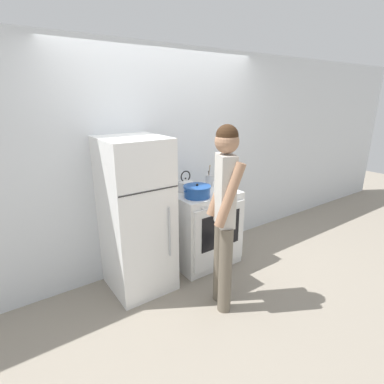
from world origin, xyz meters
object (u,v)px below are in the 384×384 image
(refrigerator, at_px, (136,216))
(utensil_jar, at_px, (209,180))
(person, at_px, (224,210))
(stove_range, at_px, (204,227))
(tea_kettle, at_px, (186,185))
(dutch_oven_pot, at_px, (197,191))

(refrigerator, xyz_separation_m, utensil_jar, (1.07, 0.15, 0.18))
(utensil_jar, relative_size, person, 0.16)
(stove_range, xyz_separation_m, tea_kettle, (-0.16, 0.15, 0.53))
(dutch_oven_pot, relative_size, person, 0.19)
(stove_range, bearing_deg, person, -114.74)
(stove_range, relative_size, person, 0.52)
(refrigerator, bearing_deg, person, -55.89)
(refrigerator, bearing_deg, utensil_jar, 7.87)
(dutch_oven_pot, relative_size, tea_kettle, 1.38)
(refrigerator, distance_m, person, 0.96)
(tea_kettle, relative_size, person, 0.14)
(utensil_jar, height_order, person, person)
(refrigerator, distance_m, utensil_jar, 1.10)
(refrigerator, bearing_deg, stove_range, -0.60)
(person, bearing_deg, stove_range, -0.74)
(refrigerator, xyz_separation_m, person, (0.52, -0.77, 0.20))
(refrigerator, distance_m, tea_kettle, 0.75)
(refrigerator, height_order, utensil_jar, refrigerator)
(refrigerator, relative_size, tea_kettle, 6.49)
(dutch_oven_pot, relative_size, utensil_jar, 1.25)
(stove_range, distance_m, person, 1.00)
(stove_range, xyz_separation_m, utensil_jar, (0.19, 0.16, 0.53))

